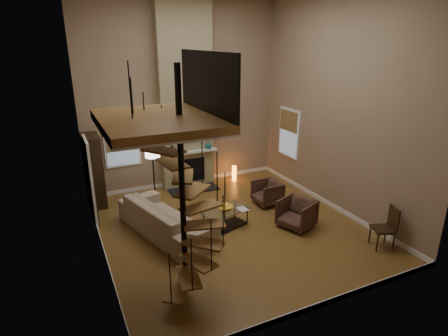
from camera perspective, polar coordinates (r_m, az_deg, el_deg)
name	(u,v)px	position (r m, az deg, el deg)	size (l,w,h in m)	color
ground	(231,227)	(9.14, 1.08, -9.10)	(6.00, 6.50, 0.01)	olive
back_wall	(183,96)	(11.17, -6.34, 10.97)	(6.00, 0.02, 5.50)	#957C60
front_wall	(331,155)	(5.56, 16.18, 1.90)	(6.00, 0.02, 5.50)	#957C60
left_wall	(89,129)	(7.41, -20.22, 5.70)	(0.02, 6.50, 5.50)	#957C60
right_wall	(338,106)	(9.88, 17.21, 9.17)	(0.02, 6.50, 5.50)	#957C60
baseboard_back	(186,181)	(11.84, -5.85, -2.02)	(6.00, 0.02, 0.12)	white
baseboard_front	(315,307)	(6.84, 13.92, -20.11)	(6.00, 0.02, 0.12)	white
baseboard_left	(105,253)	(8.40, -18.01, -12.39)	(0.02, 6.50, 0.12)	white
baseboard_right	(328,203)	(10.64, 15.75, -5.21)	(0.02, 6.50, 0.12)	white
chimney_breast	(185,97)	(10.99, -6.00, 10.85)	(1.60, 0.38, 5.50)	#92855F
hearth	(194,189)	(11.27, -4.70, -3.33)	(1.50, 0.60, 0.04)	black
firebox	(190,170)	(11.34, -5.28, -0.34)	(0.95, 0.02, 0.72)	black
mantel	(190,152)	(11.08, -5.24, 2.45)	(1.70, 0.18, 0.06)	white
mirror_frame	(189,126)	(10.93, -5.47, 6.55)	(0.94, 0.94, 0.10)	black
mirror_disc	(189,126)	(10.94, -5.49, 6.56)	(0.80, 0.80, 0.01)	white
vase_left	(172,149)	(10.91, -8.05, 2.92)	(0.24, 0.24, 0.25)	black
vase_right	(208,145)	(11.28, -2.46, 3.55)	(0.20, 0.20, 0.21)	#164E4D
window_back	(122,140)	(10.91, -15.56, 4.13)	(1.02, 0.06, 1.52)	white
window_right	(289,132)	(11.62, 10.02, 5.47)	(0.06, 1.02, 1.52)	white
entry_door	(91,181)	(9.61, -19.90, -1.95)	(0.10, 1.05, 2.16)	white
loft	(164,116)	(5.73, -9.31, 7.92)	(1.70, 2.20, 1.09)	olive
spiral_stair	(183,200)	(6.25, -6.30, -4.98)	(1.47, 1.47, 4.06)	black
hutch	(94,172)	(10.57, -19.47, -0.57)	(0.43, 0.91, 2.04)	black
sofa	(165,218)	(8.80, -9.13, -7.63)	(2.73, 1.07, 0.80)	tan
armchair_near	(269,192)	(10.26, 7.05, -3.73)	(0.69, 0.71, 0.64)	#4A2E22
armchair_far	(298,212)	(9.22, 11.42, -6.76)	(0.76, 0.78, 0.71)	#4A2E22
coffee_table	(226,217)	(8.99, 0.29, -7.52)	(1.28, 0.90, 0.44)	silver
bowl	(225,208)	(8.94, 0.16, -6.17)	(0.39, 0.39, 0.10)	yellow
book	(242,210)	(8.94, 2.75, -6.45)	(0.22, 0.29, 0.03)	gray
floor_lamp	(153,156)	(9.94, -10.99, 1.79)	(0.39, 0.39, 1.71)	black
accent_lamp	(234,173)	(11.90, 1.58, -0.83)	(0.14, 0.14, 0.49)	orange
side_chair	(387,225)	(8.82, 23.96, -8.14)	(0.56, 0.55, 0.95)	black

